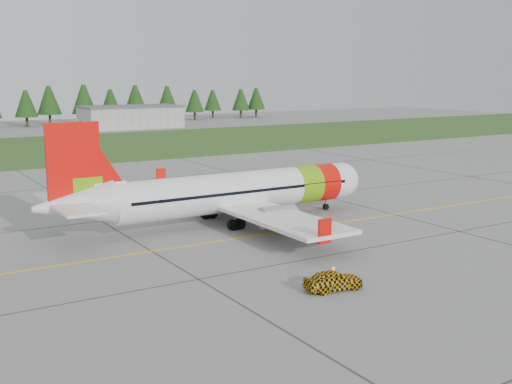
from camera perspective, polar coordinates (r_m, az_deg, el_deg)
ground at (r=50.92m, az=10.20°, el=-4.89°), size 320.00×320.00×0.00m
aircraft at (r=57.94m, az=-2.21°, el=-0.04°), size 31.92×29.23×9.68m
follow_me_car at (r=40.33m, az=6.92°, el=-6.09°), size 1.49×1.69×3.79m
grass_strip at (r=123.68m, az=-15.97°, el=3.85°), size 320.00×50.00×0.03m
taxi_guideline at (r=56.92m, az=4.84°, el=-3.12°), size 120.00×0.25×0.02m
hangar_east at (r=165.33m, az=-11.06°, el=6.51°), size 24.00×12.00×5.20m
treeline at (r=177.74m, az=-21.03°, el=7.05°), size 160.00×8.00×10.00m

